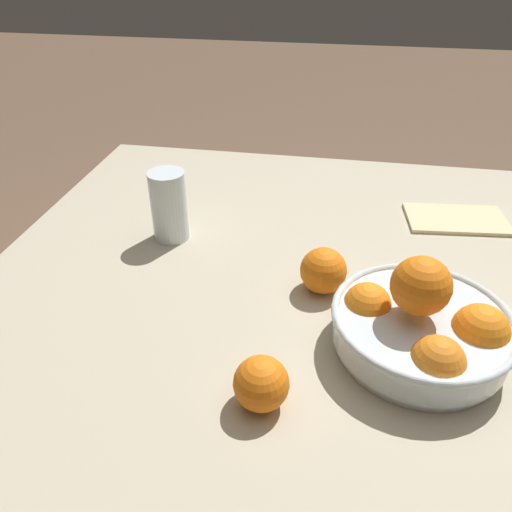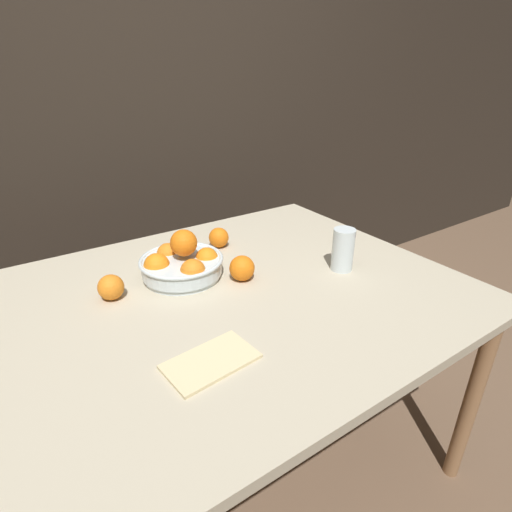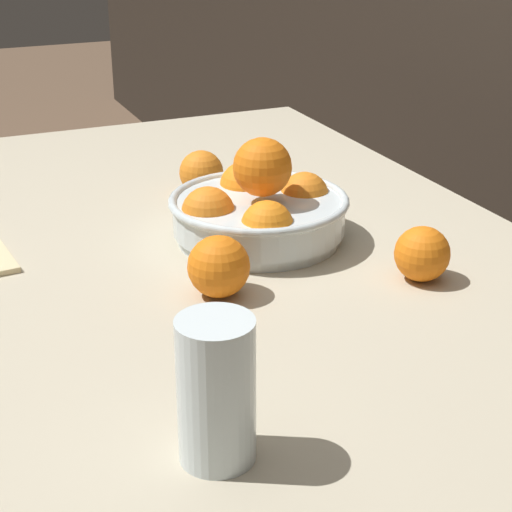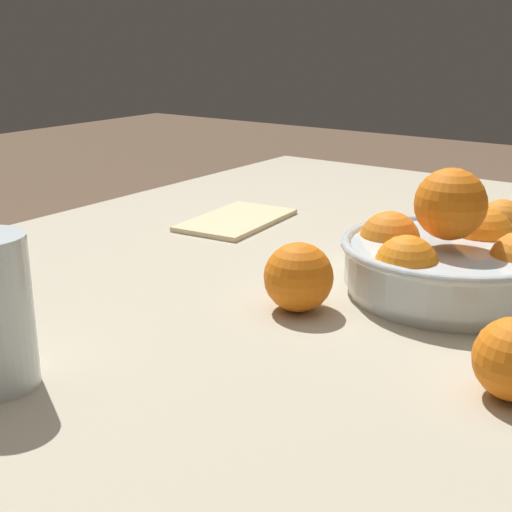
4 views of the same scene
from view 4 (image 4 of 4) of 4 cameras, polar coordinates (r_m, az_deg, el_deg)
name	(u,v)px [view 4 (image 4 of 4)]	position (r m, az deg, el deg)	size (l,w,h in m)	color
dining_table	(321,318)	(0.96, 5.23, -5.00)	(1.47, 1.09, 0.73)	#B7AD93
fruit_bowl	(449,257)	(0.88, 15.21, -0.05)	(0.26, 0.26, 0.16)	silver
orange_loose_near_bowl	(298,277)	(0.81, 3.42, -1.69)	(0.08, 0.08, 0.08)	orange
orange_loose_front	(502,225)	(1.09, 19.07, 2.38)	(0.07, 0.07, 0.07)	orange
napkin	(237,220)	(1.19, -1.57, 2.89)	(0.21, 0.12, 0.01)	beige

